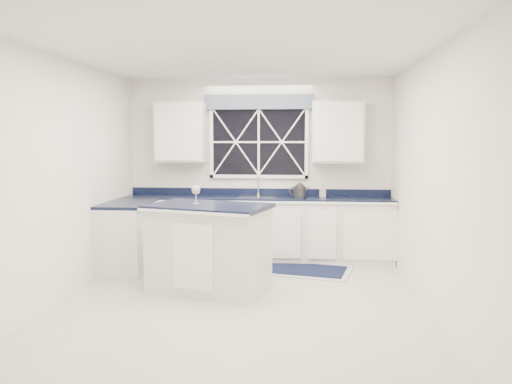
# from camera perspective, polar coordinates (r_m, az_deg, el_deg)

# --- Properties ---
(ground) EXTENTS (4.50, 4.50, 0.00)m
(ground) POSITION_cam_1_polar(r_m,az_deg,el_deg) (5.70, -1.71, -12.30)
(ground) COLOR #B7B7B2
(ground) RESTS_ON ground
(back_wall) EXTENTS (4.00, 0.10, 2.70)m
(back_wall) POSITION_cam_1_polar(r_m,az_deg,el_deg) (7.66, 0.34, 2.74)
(back_wall) COLOR white
(back_wall) RESTS_ON ground
(base_cabinets) EXTENTS (3.99, 1.60, 0.90)m
(base_cabinets) POSITION_cam_1_polar(r_m,az_deg,el_deg) (7.34, -2.57, -4.49)
(base_cabinets) COLOR silver
(base_cabinets) RESTS_ON ground
(countertop) EXTENTS (3.98, 0.64, 0.04)m
(countertop) POSITION_cam_1_polar(r_m,az_deg,el_deg) (7.40, 0.13, -0.72)
(countertop) COLOR black
(countertop) RESTS_ON base_cabinets
(dishwasher) EXTENTS (0.60, 0.58, 0.82)m
(dishwasher) POSITION_cam_1_polar(r_m,az_deg,el_deg) (7.65, -8.12, -4.42)
(dishwasher) COLOR black
(dishwasher) RESTS_ON ground
(window) EXTENTS (1.65, 0.09, 1.26)m
(window) POSITION_cam_1_polar(r_m,az_deg,el_deg) (7.60, 0.31, 6.33)
(window) COLOR black
(window) RESTS_ON ground
(upper_cabinets) EXTENTS (3.10, 0.34, 0.90)m
(upper_cabinets) POSITION_cam_1_polar(r_m,az_deg,el_deg) (7.48, 0.22, 6.87)
(upper_cabinets) COLOR silver
(upper_cabinets) RESTS_ON ground
(faucet) EXTENTS (0.05, 0.20, 0.30)m
(faucet) POSITION_cam_1_polar(r_m,az_deg,el_deg) (7.57, 0.27, 0.79)
(faucet) COLOR #B3B3B6
(faucet) RESTS_ON countertop
(island) EXTENTS (1.56, 1.18, 1.03)m
(island) POSITION_cam_1_polar(r_m,az_deg,el_deg) (5.96, -5.39, -6.33)
(island) COLOR silver
(island) RESTS_ON ground
(rug) EXTENTS (1.45, 1.06, 0.02)m
(rug) POSITION_cam_1_polar(r_m,az_deg,el_deg) (6.95, 5.23, -8.84)
(rug) COLOR #B1B2AC
(rug) RESTS_ON ground
(kettle) EXTENTS (0.30, 0.25, 0.23)m
(kettle) POSITION_cam_1_polar(r_m,az_deg,el_deg) (7.40, 4.99, 0.22)
(kettle) COLOR #29292B
(kettle) RESTS_ON countertop
(wine_glass) EXTENTS (0.10, 0.10, 0.24)m
(wine_glass) POSITION_cam_1_polar(r_m,az_deg,el_deg) (5.94, -6.88, 0.24)
(wine_glass) COLOR silver
(wine_glass) RESTS_ON island
(soap_bottle) EXTENTS (0.09, 0.10, 0.17)m
(soap_bottle) POSITION_cam_1_polar(r_m,az_deg,el_deg) (7.47, 7.61, 0.10)
(soap_bottle) COLOR silver
(soap_bottle) RESTS_ON countertop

